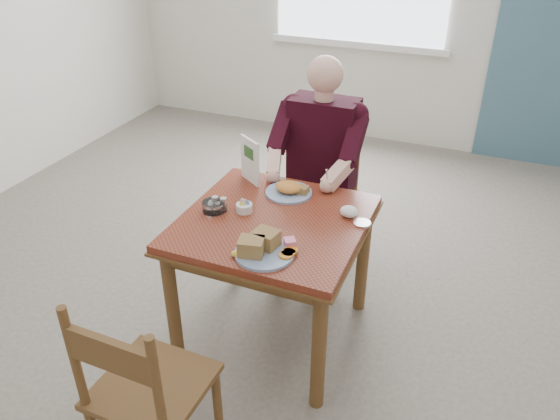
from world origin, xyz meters
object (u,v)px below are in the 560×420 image
at_px(near_plate, 263,247).
at_px(far_plate, 290,190).
at_px(table, 273,237).
at_px(diner, 319,154).
at_px(chair_near, 145,392).
at_px(chair_far, 322,196).

bearing_deg(near_plate, far_plate, 99.33).
xyz_separation_m(table, diner, (0.00, 0.71, 0.17)).
bearing_deg(diner, near_plate, -85.77).
bearing_deg(diner, far_plate, -92.62).
bearing_deg(diner, chair_near, -94.36).
height_order(chair_near, near_plate, chair_near).
distance_m(chair_far, far_plate, 0.60).
relative_size(chair_far, chair_near, 1.00).
height_order(diner, near_plate, diner).
height_order(table, far_plate, far_plate).
relative_size(table, far_plate, 3.37).
xyz_separation_m(chair_near, far_plate, (0.11, 1.26, 0.30)).
bearing_deg(near_plate, chair_far, 93.89).
distance_m(chair_near, far_plate, 1.30).
relative_size(chair_far, far_plate, 3.48).
distance_m(near_plate, far_plate, 0.58).
bearing_deg(far_plate, chair_far, 87.83).
relative_size(table, chair_far, 0.97).
bearing_deg(chair_far, far_plate, -92.17).
distance_m(table, chair_near, 1.00).
xyz_separation_m(table, far_plate, (-0.02, 0.28, 0.14)).
relative_size(near_plate, far_plate, 1.09).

